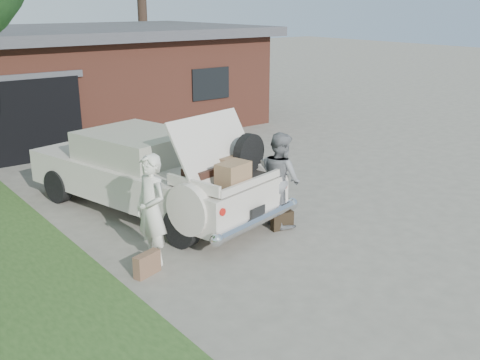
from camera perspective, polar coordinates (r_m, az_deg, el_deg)
ground at (r=9.84m, az=2.15°, el=-6.96°), size 90.00×90.00×0.00m
house at (r=19.67m, az=-17.59°, el=9.77°), size 12.80×7.80×3.30m
sedan at (r=11.49m, az=-8.97°, el=0.87°), size 3.36×5.90×2.16m
woman_left at (r=9.08m, az=-8.99°, el=-3.05°), size 0.50×0.71×1.84m
woman_right at (r=10.61m, az=4.10°, el=0.09°), size 0.77×0.94×1.80m
suitcase_left at (r=8.98m, az=-9.42°, el=-8.43°), size 0.50×0.29×0.37m
suitcase_right at (r=10.60m, az=4.31°, el=-4.14°), size 0.46×0.21×0.34m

